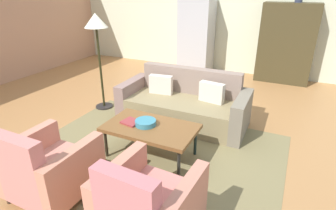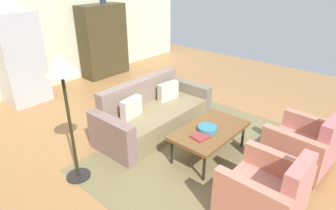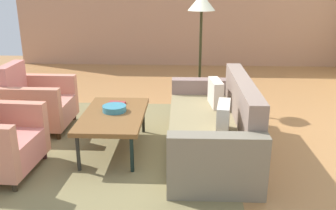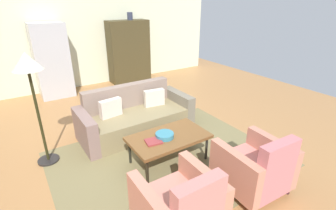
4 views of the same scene
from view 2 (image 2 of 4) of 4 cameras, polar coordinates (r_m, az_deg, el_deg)
The scene contains 12 objects.
ground_plane at distance 4.74m, azimuth -0.80°, elevation -7.43°, with size 10.69×10.69×0.00m, color #AE7846.
wall_back at distance 7.19m, azimuth -24.58°, elevation 13.81°, with size 8.91×0.12×2.80m, color beige.
area_rug at distance 4.51m, azimuth 7.43°, elevation -9.45°, with size 3.40×2.60×0.01m, color olive.
couch at distance 4.98m, azimuth -3.21°, elevation -1.89°, with size 2.11×0.93×0.86m.
coffee_table at distance 4.27m, azimuth 8.29°, elevation -5.17°, with size 1.20×0.70×0.45m.
armchair_left at distance 3.46m, azimuth 19.23°, elevation -16.26°, with size 0.81×0.81×0.88m.
armchair_right at distance 4.42m, azimuth 25.49°, elevation -7.61°, with size 0.84×0.84×0.88m.
fruit_bowl at distance 4.18m, azimuth 7.80°, elevation -4.69°, with size 0.28×0.28×0.07m, color teal.
book_stack at distance 4.03m, azimuth 6.45°, elevation -6.22°, with size 0.26×0.24×0.03m.
cabinet at distance 7.73m, azimuth -12.73°, elevation 12.28°, with size 1.20×0.51×1.80m.
refrigerator at distance 6.63m, azimuth -27.39°, elevation 8.17°, with size 0.80×0.73×1.85m.
floor_lamp at distance 3.54m, azimuth -20.26°, elevation 5.31°, with size 0.40×0.40×1.72m.
Camera 2 is at (-2.95, -2.68, 2.56)m, focal length 30.71 mm.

